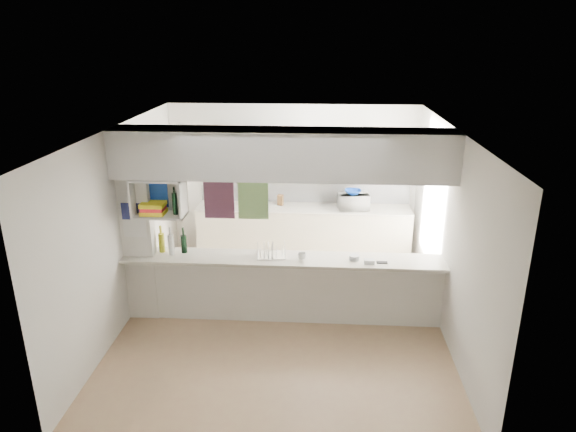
# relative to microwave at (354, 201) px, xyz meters

# --- Properties ---
(floor) EXTENTS (4.80, 4.80, 0.00)m
(floor) POSITION_rel_microwave_xyz_m (-1.03, -2.05, -1.06)
(floor) COLOR tan
(floor) RESTS_ON ground
(ceiling) EXTENTS (4.80, 4.80, 0.00)m
(ceiling) POSITION_rel_microwave_xyz_m (-1.03, -2.05, 1.54)
(ceiling) COLOR white
(ceiling) RESTS_ON wall_back
(wall_back) EXTENTS (4.20, 0.00, 4.20)m
(wall_back) POSITION_rel_microwave_xyz_m (-1.03, 0.35, 0.24)
(wall_back) COLOR silver
(wall_back) RESTS_ON floor
(wall_left) EXTENTS (0.00, 4.80, 4.80)m
(wall_left) POSITION_rel_microwave_xyz_m (-3.13, -2.05, 0.24)
(wall_left) COLOR silver
(wall_left) RESTS_ON floor
(wall_right) EXTENTS (0.00, 4.80, 4.80)m
(wall_right) POSITION_rel_microwave_xyz_m (1.07, -2.05, 0.24)
(wall_right) COLOR silver
(wall_right) RESTS_ON floor
(servery_partition) EXTENTS (4.20, 0.50, 2.60)m
(servery_partition) POSITION_rel_microwave_xyz_m (-1.21, -2.05, 0.60)
(servery_partition) COLOR silver
(servery_partition) RESTS_ON floor
(cubby_shelf) EXTENTS (0.65, 0.35, 0.50)m
(cubby_shelf) POSITION_rel_microwave_xyz_m (-2.60, -2.12, 0.65)
(cubby_shelf) COLOR white
(cubby_shelf) RESTS_ON bulkhead
(kitchen_run) EXTENTS (3.60, 0.63, 2.24)m
(kitchen_run) POSITION_rel_microwave_xyz_m (-0.87, 0.08, -0.23)
(kitchen_run) COLOR beige
(kitchen_run) RESTS_ON floor
(microwave) EXTENTS (0.54, 0.41, 0.27)m
(microwave) POSITION_rel_microwave_xyz_m (0.00, 0.00, 0.00)
(microwave) COLOR white
(microwave) RESTS_ON bench_top
(bowl) EXTENTS (0.27, 0.27, 0.07)m
(bowl) POSITION_rel_microwave_xyz_m (-0.02, -0.02, 0.17)
(bowl) COLOR navy
(bowl) RESTS_ON microwave
(dish_rack) EXTENTS (0.41, 0.32, 0.20)m
(dish_rack) POSITION_rel_microwave_xyz_m (-1.19, -2.01, -0.05)
(dish_rack) COLOR silver
(dish_rack) RESTS_ON breakfast_bar
(cup) EXTENTS (0.14, 0.14, 0.09)m
(cup) POSITION_rel_microwave_xyz_m (-0.78, -2.12, -0.08)
(cup) COLOR white
(cup) RESTS_ON dish_rack
(wine_bottles) EXTENTS (0.53, 0.16, 0.39)m
(wine_bottles) POSITION_rel_microwave_xyz_m (-2.58, -2.01, 0.00)
(wine_bottles) COLOR black
(wine_bottles) RESTS_ON breakfast_bar
(plastic_tubs) EXTENTS (0.48, 0.21, 0.06)m
(plastic_tubs) POSITION_rel_microwave_xyz_m (-0.02, -2.10, -0.11)
(plastic_tubs) COLOR silver
(plastic_tubs) RESTS_ON breakfast_bar
(utensil_jar) EXTENTS (0.10, 0.10, 0.15)m
(utensil_jar) POSITION_rel_microwave_xyz_m (-1.83, 0.10, -0.06)
(utensil_jar) COLOR black
(utensil_jar) RESTS_ON bench_top
(knife_block) EXTENTS (0.11, 0.10, 0.18)m
(knife_block) POSITION_rel_microwave_xyz_m (-1.23, 0.13, -0.04)
(knife_block) COLOR brown
(knife_block) RESTS_ON bench_top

